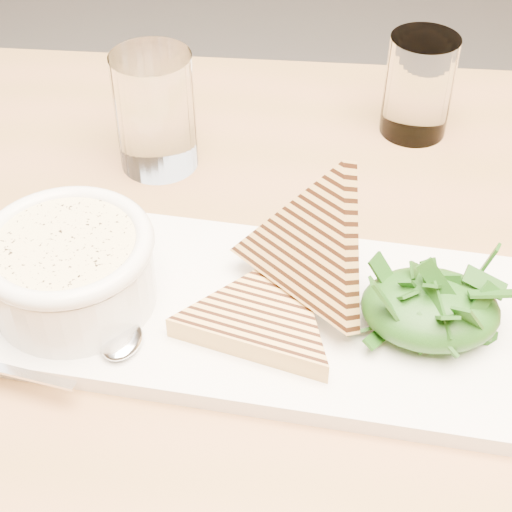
# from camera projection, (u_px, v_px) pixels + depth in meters

# --- Properties ---
(table_top) EXTENTS (1.31, 0.89, 0.04)m
(table_top) POSITION_uv_depth(u_px,v_px,m) (121.00, 333.00, 0.65)
(table_top) COLOR #9F6C41
(table_top) RESTS_ON ground
(platter) EXTENTS (0.44, 0.22, 0.02)m
(platter) POSITION_uv_depth(u_px,v_px,m) (253.00, 311.00, 0.63)
(platter) COLOR white
(platter) RESTS_ON table_top
(soup_bowl) EXTENTS (0.13, 0.13, 0.05)m
(soup_bowl) POSITION_uv_depth(u_px,v_px,m) (72.00, 275.00, 0.61)
(soup_bowl) COLOR white
(soup_bowl) RESTS_ON platter
(soup) EXTENTS (0.11, 0.11, 0.01)m
(soup) POSITION_uv_depth(u_px,v_px,m) (65.00, 246.00, 0.59)
(soup) COLOR beige
(soup) RESTS_ON soup_bowl
(bowl_rim) EXTENTS (0.13, 0.13, 0.01)m
(bowl_rim) POSITION_uv_depth(u_px,v_px,m) (65.00, 244.00, 0.59)
(bowl_rim) COLOR white
(bowl_rim) RESTS_ON soup_bowl
(sandwich_flat) EXTENTS (0.18, 0.18, 0.02)m
(sandwich_flat) POSITION_uv_depth(u_px,v_px,m) (263.00, 317.00, 0.60)
(sandwich_flat) COLOR tan
(sandwich_flat) RESTS_ON platter
(sandwich_lean) EXTENTS (0.21, 0.21, 0.17)m
(sandwich_lean) POSITION_uv_depth(u_px,v_px,m) (311.00, 248.00, 0.60)
(sandwich_lean) COLOR tan
(sandwich_lean) RESTS_ON sandwich_flat
(salad_base) EXTENTS (0.11, 0.08, 0.04)m
(salad_base) POSITION_uv_depth(u_px,v_px,m) (430.00, 309.00, 0.59)
(salad_base) COLOR black
(salad_base) RESTS_ON platter
(arugula_pile) EXTENTS (0.11, 0.10, 0.05)m
(arugula_pile) POSITION_uv_depth(u_px,v_px,m) (432.00, 303.00, 0.59)
(arugula_pile) COLOR #2D651C
(arugula_pile) RESTS_ON platter
(spoon_bowl) EXTENTS (0.04, 0.05, 0.01)m
(spoon_bowl) POSITION_uv_depth(u_px,v_px,m) (122.00, 341.00, 0.59)
(spoon_bowl) COLOR silver
(spoon_bowl) RESTS_ON platter
(spoon_handle) EXTENTS (0.10, 0.03, 0.00)m
(spoon_handle) POSITION_uv_depth(u_px,v_px,m) (11.00, 371.00, 0.57)
(spoon_handle) COLOR silver
(spoon_handle) RESTS_ON platter
(glass_near) EXTENTS (0.08, 0.08, 0.12)m
(glass_near) POSITION_uv_depth(u_px,v_px,m) (155.00, 112.00, 0.75)
(glass_near) COLOR white
(glass_near) RESTS_ON table_top
(glass_far) EXTENTS (0.07, 0.07, 0.11)m
(glass_far) POSITION_uv_depth(u_px,v_px,m) (419.00, 86.00, 0.80)
(glass_far) COLOR white
(glass_far) RESTS_ON table_top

